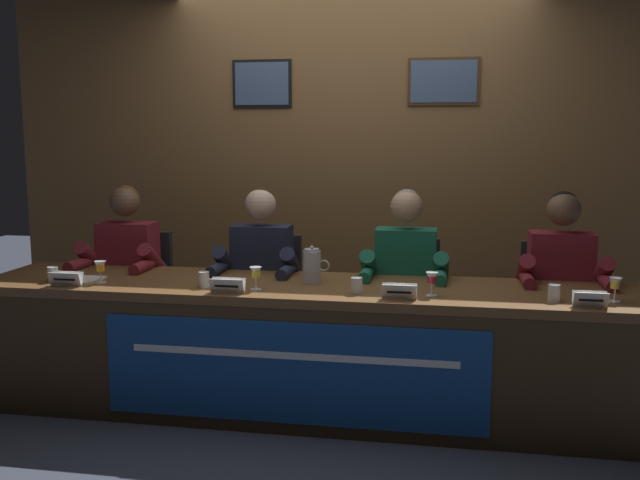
# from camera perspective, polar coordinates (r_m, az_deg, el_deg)

# --- Properties ---
(ground_plane) EXTENTS (12.00, 12.00, 0.00)m
(ground_plane) POSITION_cam_1_polar(r_m,az_deg,el_deg) (4.12, -0.00, -13.56)
(ground_plane) COLOR #383D4C
(wall_back_panelled) EXTENTS (5.06, 0.14, 2.60)m
(wall_back_panelled) POSITION_cam_1_polar(r_m,az_deg,el_deg) (5.10, 2.56, 5.77)
(wall_back_panelled) COLOR brown
(wall_back_panelled) RESTS_ON ground_plane
(conference_table) EXTENTS (3.86, 0.75, 0.73)m
(conference_table) POSITION_cam_1_polar(r_m,az_deg,el_deg) (3.85, -0.33, -7.24)
(conference_table) COLOR brown
(conference_table) RESTS_ON ground_plane
(chair_far_left) EXTENTS (0.44, 0.44, 0.90)m
(chair_far_left) POSITION_cam_1_polar(r_m,az_deg,el_deg) (4.88, -14.50, -4.89)
(chair_far_left) COLOR black
(chair_far_left) RESTS_ON ground_plane
(panelist_far_left) EXTENTS (0.51, 0.48, 1.23)m
(panelist_far_left) POSITION_cam_1_polar(r_m,az_deg,el_deg) (4.65, -15.64, -2.13)
(panelist_far_left) COLOR black
(panelist_far_left) RESTS_ON ground_plane
(nameplate_far_left) EXTENTS (0.18, 0.06, 0.08)m
(nameplate_far_left) POSITION_cam_1_polar(r_m,az_deg,el_deg) (4.10, -19.83, -2.97)
(nameplate_far_left) COLOR white
(nameplate_far_left) RESTS_ON conference_table
(juice_glass_far_left) EXTENTS (0.06, 0.06, 0.12)m
(juice_glass_far_left) POSITION_cam_1_polar(r_m,az_deg,el_deg) (4.12, -17.33, -2.15)
(juice_glass_far_left) COLOR white
(juice_glass_far_left) RESTS_ON conference_table
(water_cup_far_left) EXTENTS (0.06, 0.06, 0.08)m
(water_cup_far_left) POSITION_cam_1_polar(r_m,az_deg,el_deg) (4.25, -20.78, -2.66)
(water_cup_far_left) COLOR silver
(water_cup_far_left) RESTS_ON conference_table
(chair_center_left) EXTENTS (0.44, 0.44, 0.90)m
(chair_center_left) POSITION_cam_1_polar(r_m,az_deg,el_deg) (4.59, -4.28, -5.49)
(chair_center_left) COLOR black
(chair_center_left) RESTS_ON ground_plane
(panelist_center_left) EXTENTS (0.51, 0.48, 1.23)m
(panelist_center_left) POSITION_cam_1_polar(r_m,az_deg,el_deg) (4.34, -4.97, -2.58)
(panelist_center_left) COLOR black
(panelist_center_left) RESTS_ON ground_plane
(nameplate_center_left) EXTENTS (0.18, 0.06, 0.08)m
(nameplate_center_left) POSITION_cam_1_polar(r_m,az_deg,el_deg) (3.73, -7.49, -3.67)
(nameplate_center_left) COLOR white
(nameplate_center_left) RESTS_ON conference_table
(juice_glass_center_left) EXTENTS (0.06, 0.06, 0.12)m
(juice_glass_center_left) POSITION_cam_1_polar(r_m,az_deg,el_deg) (3.78, -5.22, -2.75)
(juice_glass_center_left) COLOR white
(juice_glass_center_left) RESTS_ON conference_table
(water_cup_center_left) EXTENTS (0.06, 0.06, 0.08)m
(water_cup_center_left) POSITION_cam_1_polar(r_m,az_deg,el_deg) (3.89, -9.37, -3.23)
(water_cup_center_left) COLOR silver
(water_cup_center_left) RESTS_ON conference_table
(chair_center_right) EXTENTS (0.44, 0.44, 0.90)m
(chair_center_right) POSITION_cam_1_polar(r_m,az_deg,el_deg) (4.46, 6.94, -5.96)
(chair_center_right) COLOR black
(chair_center_right) RESTS_ON ground_plane
(panelist_center_right) EXTENTS (0.51, 0.48, 1.23)m
(panelist_center_right) POSITION_cam_1_polar(r_m,az_deg,el_deg) (4.20, 6.86, -2.99)
(panelist_center_right) COLOR black
(panelist_center_right) RESTS_ON ground_plane
(nameplate_center_right) EXTENTS (0.17, 0.06, 0.08)m
(nameplate_center_right) POSITION_cam_1_polar(r_m,az_deg,el_deg) (3.58, 6.43, -4.16)
(nameplate_center_right) COLOR white
(nameplate_center_right) RESTS_ON conference_table
(juice_glass_center_right) EXTENTS (0.06, 0.06, 0.12)m
(juice_glass_center_right) POSITION_cam_1_polar(r_m,az_deg,el_deg) (3.67, 9.03, -3.16)
(juice_glass_center_right) COLOR white
(juice_glass_center_right) RESTS_ON conference_table
(water_cup_center_right) EXTENTS (0.06, 0.06, 0.08)m
(water_cup_center_right) POSITION_cam_1_polar(r_m,az_deg,el_deg) (3.69, 2.98, -3.76)
(water_cup_center_right) COLOR silver
(water_cup_center_right) RESTS_ON conference_table
(chair_far_right) EXTENTS (0.44, 0.44, 0.90)m
(chair_far_right) POSITION_cam_1_polar(r_m,az_deg,el_deg) (4.50, 18.40, -6.20)
(chair_far_right) COLOR black
(chair_far_right) RESTS_ON ground_plane
(panelist_far_right) EXTENTS (0.51, 0.48, 1.23)m
(panelist_far_right) POSITION_cam_1_polar(r_m,az_deg,el_deg) (4.25, 18.96, -3.27)
(panelist_far_right) COLOR black
(panelist_far_right) RESTS_ON ground_plane
(nameplate_far_right) EXTENTS (0.16, 0.06, 0.08)m
(nameplate_far_right) POSITION_cam_1_polar(r_m,az_deg,el_deg) (3.63, 21.01, -4.50)
(nameplate_far_right) COLOR white
(nameplate_far_right) RESTS_ON conference_table
(juice_glass_far_right) EXTENTS (0.06, 0.06, 0.12)m
(juice_glass_far_right) POSITION_cam_1_polar(r_m,az_deg,el_deg) (3.79, 22.75, -3.35)
(juice_glass_far_right) COLOR white
(juice_glass_far_right) RESTS_ON conference_table
(water_cup_far_right) EXTENTS (0.06, 0.06, 0.08)m
(water_cup_far_right) POSITION_cam_1_polar(r_m,az_deg,el_deg) (3.71, 18.39, -4.13)
(water_cup_far_right) COLOR silver
(water_cup_far_right) RESTS_ON conference_table
(water_pitcher_central) EXTENTS (0.15, 0.10, 0.21)m
(water_pitcher_central) POSITION_cam_1_polar(r_m,az_deg,el_deg) (3.94, -0.64, -2.11)
(water_pitcher_central) COLOR silver
(water_pitcher_central) RESTS_ON conference_table
(document_stack_far_left) EXTENTS (0.21, 0.16, 0.01)m
(document_stack_far_left) POSITION_cam_1_polar(r_m,az_deg,el_deg) (4.25, -18.58, -2.99)
(document_stack_far_left) COLOR white
(document_stack_far_left) RESTS_ON conference_table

